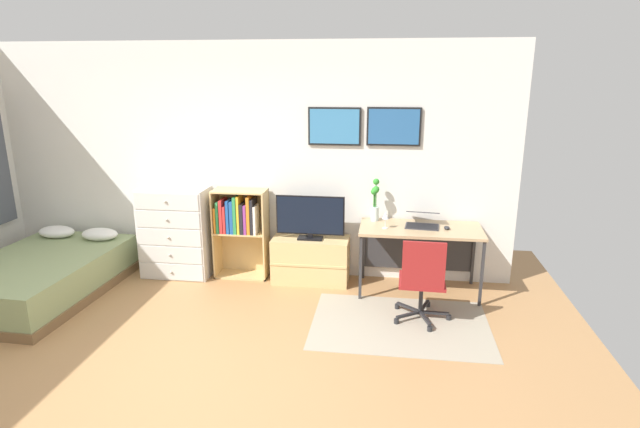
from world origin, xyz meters
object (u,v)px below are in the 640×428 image
(television, at_px, (310,218))
(wine_glass, at_px, (386,216))
(computer_mouse, at_px, (447,228))
(bamboo_vase, at_px, (375,200))
(tv_stand, at_px, (311,260))
(laptop, at_px, (423,220))
(bed, at_px, (41,276))
(bookshelf, at_px, (239,224))
(office_chair, at_px, (422,278))
(dresser, at_px, (176,232))
(desk, at_px, (420,237))

(television, distance_m, wine_glass, 0.87)
(computer_mouse, bearing_deg, bamboo_vase, 163.85)
(tv_stand, bearing_deg, laptop, -1.28)
(bed, distance_m, computer_mouse, 4.42)
(bed, distance_m, tv_stand, 2.95)
(television, bearing_deg, bamboo_vase, 8.39)
(bookshelf, relative_size, laptop, 2.51)
(tv_stand, height_order, laptop, laptop)
(bed, relative_size, wine_glass, 11.07)
(bamboo_vase, xyz_separation_m, wine_glass, (0.12, -0.28, -0.11))
(bookshelf, xyz_separation_m, office_chair, (2.06, -0.91, -0.19))
(tv_stand, bearing_deg, computer_mouse, -5.38)
(dresser, xyz_separation_m, bookshelf, (0.76, 0.06, 0.12))
(wine_glass, bearing_deg, television, 168.29)
(bookshelf, distance_m, tv_stand, 0.93)
(tv_stand, distance_m, wine_glass, 1.06)
(bookshelf, bearing_deg, television, -4.48)
(office_chair, bearing_deg, television, 146.95)
(bookshelf, height_order, computer_mouse, bookshelf)
(television, xyz_separation_m, wine_glass, (0.84, -0.17, 0.10))
(office_chair, bearing_deg, computer_mouse, 70.56)
(tv_stand, height_order, television, television)
(bamboo_vase, height_order, wine_glass, bamboo_vase)
(bookshelf, xyz_separation_m, bamboo_vase, (1.57, 0.04, 0.33))
(bamboo_vase, bearing_deg, tv_stand, -173.36)
(bookshelf, distance_m, television, 0.86)
(computer_mouse, relative_size, wine_glass, 0.58)
(dresser, distance_m, television, 1.62)
(dresser, xyz_separation_m, desk, (2.83, -0.03, 0.08))
(bed, xyz_separation_m, laptop, (4.09, 0.75, 0.58))
(bookshelf, distance_m, computer_mouse, 2.35)
(computer_mouse, bearing_deg, bed, -171.71)
(dresser, xyz_separation_m, television, (1.61, -0.01, 0.24))
(bed, height_order, computer_mouse, computer_mouse)
(bookshelf, relative_size, office_chair, 1.22)
(bed, bearing_deg, desk, 11.93)
(office_chair, bearing_deg, tv_stand, 146.25)
(desk, bearing_deg, office_chair, -90.53)
(tv_stand, bearing_deg, bamboo_vase, 6.64)
(bed, relative_size, computer_mouse, 19.17)
(tv_stand, bearing_deg, dresser, -179.46)
(dresser, xyz_separation_m, office_chair, (2.82, -0.85, -0.08))
(laptop, height_order, wine_glass, wine_glass)
(television, bearing_deg, computer_mouse, -4.53)
(bookshelf, xyz_separation_m, wine_glass, (1.69, -0.24, 0.22))
(office_chair, bearing_deg, wine_glass, 120.85)
(desk, bearing_deg, tv_stand, 178.12)
(tv_stand, bearing_deg, television, -90.00)
(office_chair, height_order, bamboo_vase, bamboo_vase)
(bed, bearing_deg, television, 16.49)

